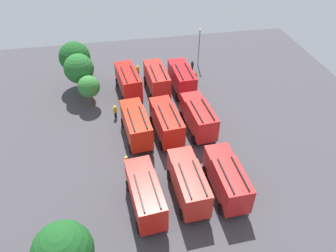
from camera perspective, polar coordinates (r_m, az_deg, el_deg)
The scene contains 20 objects.
ground_plane at distance 39.05m, azimuth -0.00°, elevation -1.59°, with size 56.53×56.53×0.00m, color #423F44.
fire_truck_0 at distance 31.75m, azimuth 10.39°, elevation -9.04°, with size 7.27×2.93×3.88m.
fire_truck_1 at distance 38.60m, azimuth 5.42°, elevation 1.76°, with size 7.36×3.20×3.88m.
fire_truck_2 at distance 45.91m, azimuth 2.47°, elevation 8.59°, with size 7.29×2.98×3.88m.
fire_truck_3 at distance 30.96m, azimuth 3.63°, elevation -9.90°, with size 7.30×3.02×3.88m.
fire_truck_4 at distance 37.64m, azimuth -0.28°, elevation 0.84°, with size 7.39×3.26×3.88m.
fire_truck_5 at distance 45.68m, azimuth -2.02°, elevation 8.42°, with size 7.33×3.09×3.88m.
fire_truck_6 at distance 30.10m, azimuth -4.09°, elevation -11.85°, with size 7.40×3.30×3.88m.
fire_truck_7 at distance 37.44m, azimuth -5.72°, elevation 0.37°, with size 7.41×3.33×3.88m.
fire_truck_8 at distance 45.57m, azimuth -7.10°, elevation 8.05°, with size 7.44×3.47×3.88m.
firefighter_0 at distance 34.56m, azimuth -7.35°, elevation -6.38°, with size 0.48×0.38×1.78m.
firefighter_1 at distance 41.69m, azimuth -9.39°, elevation 2.64°, with size 0.45×0.48×1.81m.
firefighter_2 at distance 51.70m, azimuth 4.35°, elevation 10.71°, with size 0.47×0.36×1.68m.
firefighter_3 at distance 50.21m, azimuth -5.39°, elevation 9.82°, with size 0.39×0.48×1.79m.
tree_0 at distance 25.14m, azimuth -18.18°, elevation -20.50°, with size 4.37×4.37×6.77m.
tree_1 at distance 43.46m, azimuth -13.91°, elevation 6.81°, with size 2.90×2.90×4.49m.
tree_2 at distance 45.50m, azimuth -15.57°, elevation 9.77°, with size 4.02×4.02×6.23m.
tree_3 at distance 47.84m, azimuth -16.26°, elevation 11.63°, with size 4.36×4.36×6.76m.
traffic_cone_0 at distance 50.55m, azimuth 5.04°, elevation 9.21°, with size 0.51×0.51×0.72m, color #F2600C.
lamppost at distance 52.08m, azimuth 5.56°, elevation 14.25°, with size 0.36×0.36×6.25m.
Camera 1 is at (-29.04, 5.47, 25.52)m, focal length 34.27 mm.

